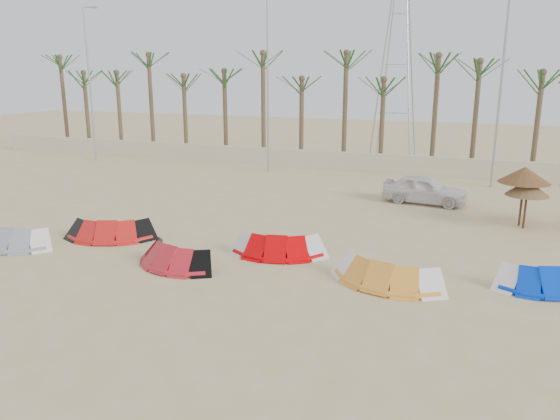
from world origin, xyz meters
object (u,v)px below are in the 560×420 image
at_px(parasol_mid, 525,175).
at_px(parasol_left, 528,188).
at_px(car, 425,190).
at_px(kite_grey, 17,235).
at_px(kite_red_mid, 178,254).
at_px(kite_red_right, 281,242).
at_px(kite_red_left, 115,227).
at_px(kite_blue, 545,275).
at_px(kite_orange, 388,269).

bearing_deg(parasol_mid, parasol_left, -68.82).
bearing_deg(parasol_left, car, 144.93).
distance_m(kite_grey, kite_red_mid, 7.02).
bearing_deg(parasol_left, kite_red_right, -142.44).
height_order(kite_grey, parasol_mid, parasol_mid).
bearing_deg(kite_red_left, kite_blue, 0.81).
bearing_deg(kite_red_right, kite_blue, -1.59).
relative_size(kite_orange, parasol_left, 1.83).
bearing_deg(parasol_mid, kite_grey, -152.13).
height_order(kite_orange, kite_blue, same).
relative_size(kite_blue, parasol_left, 1.56).
height_order(kite_red_right, parasol_mid, parasol_mid).
bearing_deg(parasol_mid, kite_blue, -87.06).
distance_m(kite_red_left, parasol_mid, 17.50).
bearing_deg(car, parasol_mid, -115.70).
relative_size(kite_red_mid, car, 0.81).
xyz_separation_m(kite_red_left, kite_blue, (16.04, 0.23, -0.00)).
bearing_deg(kite_blue, car, 115.09).
bearing_deg(kite_grey, parasol_left, 26.75).
bearing_deg(kite_grey, parasol_mid, 27.87).
height_order(kite_red_mid, parasol_mid, parasol_mid).
bearing_deg(kite_red_right, kite_orange, -19.01).
relative_size(kite_grey, kite_red_left, 0.87).
xyz_separation_m(kite_red_right, parasol_left, (8.74, 6.72, 1.38)).
xyz_separation_m(kite_grey, kite_blue, (18.93, 2.46, -0.00)).
bearing_deg(kite_grey, kite_red_right, 15.21).
xyz_separation_m(kite_red_left, parasol_left, (15.81, 7.19, 1.38)).
bearing_deg(car, parasol_left, -118.22).
bearing_deg(parasol_left, parasol_mid, 111.18).
bearing_deg(kite_red_right, kite_red_left, -176.16).
bearing_deg(car, kite_red_mid, 156.68).
distance_m(kite_grey, kite_orange, 14.25).
bearing_deg(kite_blue, parasol_left, 91.88).
xyz_separation_m(kite_red_mid, kite_orange, (7.17, 0.98, 0.00)).
distance_m(kite_red_left, kite_orange, 11.35).
xyz_separation_m(kite_orange, car, (-0.01, 11.35, 0.30)).
bearing_deg(kite_red_right, car, 66.90).
relative_size(parasol_mid, car, 0.63).
bearing_deg(kite_red_mid, kite_blue, 10.39).
height_order(kite_red_left, car, car).
relative_size(kite_red_left, kite_red_right, 1.05).
distance_m(kite_red_left, kite_red_mid, 4.57).
relative_size(kite_red_left, kite_red_mid, 1.14).
xyz_separation_m(kite_red_right, kite_blue, (8.97, -0.25, -0.00)).
distance_m(kite_orange, parasol_left, 9.44).
height_order(kite_red_mid, kite_orange, same).
bearing_deg(kite_red_right, kite_grey, -164.79).
bearing_deg(car, kite_red_right, 163.75).
bearing_deg(kite_blue, parasol_mid, 92.94).
height_order(kite_red_mid, kite_blue, same).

